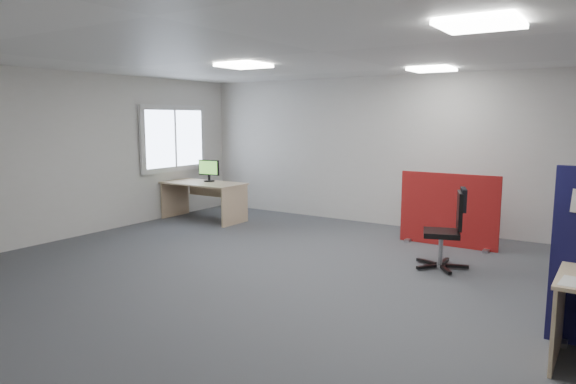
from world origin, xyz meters
The scene contains 11 objects.
floor centered at (0.00, 0.00, 0.00)m, with size 9.00×9.00×0.00m, color #4B4D52.
ceiling centered at (0.00, 0.00, 2.70)m, with size 9.00×7.00×0.02m, color white.
wall_back centered at (0.00, 3.50, 1.35)m, with size 9.00×0.02×2.70m, color silver.
wall_front centered at (0.00, -3.50, 1.35)m, with size 9.00×0.02×2.70m, color silver.
wall_left centered at (-4.50, 0.00, 1.35)m, with size 0.02×7.00×2.70m, color silver.
window centered at (-4.44, 2.00, 1.55)m, with size 0.06×1.70×1.30m.
ceiling_lights centered at (0.33, 0.67, 2.67)m, with size 4.10×4.10×0.04m.
red_divider centered at (0.83, 2.53, 0.55)m, with size 1.49×0.30×1.12m.
second_desk centered at (-3.68, 2.02, 0.55)m, with size 1.59×0.80×0.73m.
monitor_second centered at (-3.69, 2.16, 0.96)m, with size 0.46×0.21×0.42m.
office_chair centered at (1.20, 1.33, 0.59)m, with size 0.70×0.67×1.05m.
Camera 1 is at (3.01, -5.25, 1.95)m, focal length 32.00 mm.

